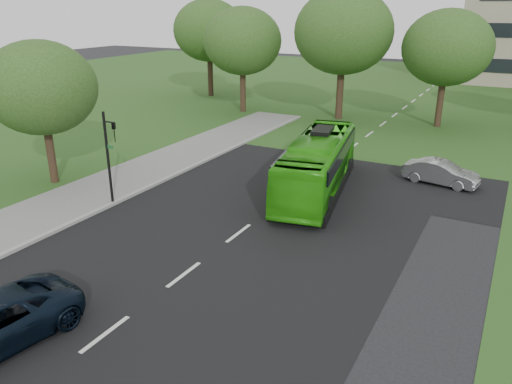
% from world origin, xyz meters
% --- Properties ---
extents(ground, '(160.00, 160.00, 0.00)m').
position_xyz_m(ground, '(0.00, 0.00, 0.00)').
color(ground, black).
rests_on(ground, ground).
extents(street_surfaces, '(120.00, 120.00, 0.15)m').
position_xyz_m(street_surfaces, '(-0.38, 22.75, 0.03)').
color(street_surfaces, black).
rests_on(street_surfaces, ground).
extents(tree_park_a, '(6.94, 6.94, 9.22)m').
position_xyz_m(tree_park_a, '(-12.84, 25.07, 6.25)').
color(tree_park_a, black).
rests_on(tree_park_a, ground).
extents(tree_park_b, '(8.13, 8.13, 10.66)m').
position_xyz_m(tree_park_b, '(-4.00, 26.29, 7.19)').
color(tree_park_b, black).
rests_on(tree_park_b, ground).
extents(tree_park_c, '(6.84, 6.84, 9.09)m').
position_xyz_m(tree_park_c, '(4.11, 27.15, 6.16)').
color(tree_park_c, black).
rests_on(tree_park_c, ground).
extents(tree_park_f, '(7.44, 7.44, 9.93)m').
position_xyz_m(tree_park_f, '(-20.15, 30.89, 6.75)').
color(tree_park_f, black).
rests_on(tree_park_f, ground).
extents(tree_side_near, '(5.77, 5.77, 7.67)m').
position_xyz_m(tree_side_near, '(-12.40, 2.97, 5.20)').
color(tree_side_near, black).
rests_on(tree_side_near, ground).
extents(bus, '(4.30, 10.81, 2.93)m').
position_xyz_m(bus, '(1.00, 8.56, 1.47)').
color(bus, green).
rests_on(bus, ground).
extents(sedan, '(4.13, 1.97, 1.31)m').
position_xyz_m(sedan, '(6.61, 12.77, 0.65)').
color(sedan, '#A6A7AB').
rests_on(sedan, ground).
extents(traffic_light, '(0.74, 0.21, 4.64)m').
position_xyz_m(traffic_light, '(-7.05, 2.00, 2.72)').
color(traffic_light, black).
rests_on(traffic_light, ground).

